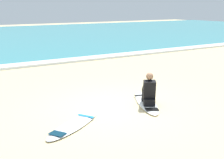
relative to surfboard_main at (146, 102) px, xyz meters
name	(u,v)px	position (x,y,z in m)	size (l,w,h in m)	color
ground_plane	(116,107)	(-0.94, 0.23, -0.04)	(80.00, 80.00, 0.00)	beige
breaking_foam	(37,64)	(-0.94, 7.59, 0.02)	(80.00, 0.90, 0.11)	white
surfboard_main	(146,102)	(0.00, 0.00, 0.00)	(1.41, 2.23, 0.08)	white
surfer_seated	(149,92)	(-0.09, -0.23, 0.40)	(0.65, 0.77, 0.95)	black
surfboard_spare_near	(74,125)	(-2.58, -0.45, 0.00)	(2.00, 1.52, 0.08)	silver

